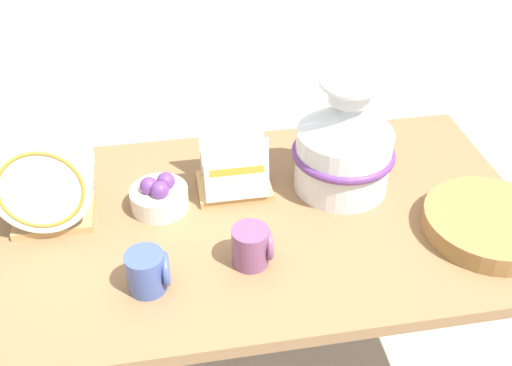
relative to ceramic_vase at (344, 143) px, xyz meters
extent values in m
cube|color=olive|center=(-0.26, -0.09, -0.16)|extent=(1.46, 0.83, 0.03)
cylinder|color=olive|center=(-0.94, 0.27, -0.49)|extent=(0.06, 0.06, 0.63)
cylinder|color=olive|center=(0.42, 0.27, -0.49)|extent=(0.06, 0.06, 0.63)
cylinder|color=silver|center=(0.00, 0.00, -0.05)|extent=(0.26, 0.26, 0.18)
cone|color=silver|center=(0.00, 0.00, 0.08)|extent=(0.26, 0.26, 0.09)
cylinder|color=silver|center=(0.00, 0.00, 0.15)|extent=(0.11, 0.11, 0.05)
torus|color=silver|center=(0.00, 0.00, 0.18)|extent=(0.16, 0.16, 0.02)
torus|color=#60337A|center=(0.00, 0.00, -0.03)|extent=(0.28, 0.28, 0.02)
cube|color=tan|center=(-0.78, -0.01, -0.13)|extent=(0.20, 0.15, 0.02)
cylinder|color=tan|center=(-0.85, 0.05, -0.09)|extent=(0.01, 0.01, 0.06)
cylinder|color=tan|center=(-0.71, 0.05, -0.09)|extent=(0.01, 0.01, 0.06)
cylinder|color=silver|center=(-0.78, -0.08, 0.00)|extent=(0.24, 0.05, 0.24)
torus|color=gold|center=(-0.78, -0.08, 0.00)|extent=(0.21, 0.04, 0.21)
cylinder|color=silver|center=(-0.78, -0.04, 0.00)|extent=(0.24, 0.05, 0.24)
cylinder|color=silver|center=(-0.78, -0.01, 0.00)|extent=(0.24, 0.05, 0.24)
cylinder|color=silver|center=(-0.78, 0.02, 0.00)|extent=(0.24, 0.05, 0.24)
cylinder|color=silver|center=(-0.78, 0.05, 0.00)|extent=(0.24, 0.05, 0.24)
cube|color=tan|center=(-0.30, 0.03, -0.13)|extent=(0.20, 0.15, 0.02)
cylinder|color=tan|center=(-0.37, 0.09, -0.09)|extent=(0.01, 0.01, 0.06)
cylinder|color=tan|center=(-0.23, 0.09, -0.09)|extent=(0.01, 0.01, 0.06)
cube|color=silver|center=(-0.30, -0.03, -0.03)|extent=(0.17, 0.03, 0.17)
cube|color=silver|center=(-0.30, 0.03, -0.03)|extent=(0.17, 0.03, 0.17)
cube|color=silver|center=(-0.30, 0.10, -0.03)|extent=(0.17, 0.03, 0.17)
cube|color=gold|center=(-0.30, -0.03, -0.03)|extent=(0.15, 0.01, 0.02)
cylinder|color=olive|center=(0.32, -0.25, -0.14)|extent=(0.33, 0.33, 0.01)
cylinder|color=olive|center=(0.32, -0.25, -0.13)|extent=(0.33, 0.33, 0.01)
cylinder|color=olive|center=(0.32, -0.25, -0.12)|extent=(0.33, 0.33, 0.01)
cylinder|color=olive|center=(0.32, -0.25, -0.11)|extent=(0.33, 0.33, 0.01)
cylinder|color=olive|center=(0.32, -0.25, -0.10)|extent=(0.33, 0.33, 0.01)
cylinder|color=olive|center=(0.32, -0.25, -0.09)|extent=(0.33, 0.33, 0.01)
cylinder|color=#42569E|center=(-0.55, -0.30, -0.09)|extent=(0.09, 0.09, 0.10)
torus|color=#42569E|center=(-0.50, -0.30, -0.09)|extent=(0.02, 0.08, 0.08)
cylinder|color=#7A4770|center=(-0.30, -0.26, -0.09)|extent=(0.09, 0.09, 0.10)
torus|color=#7A4770|center=(-0.26, -0.26, -0.09)|extent=(0.02, 0.08, 0.08)
cylinder|color=silver|center=(-0.51, -0.01, -0.11)|extent=(0.15, 0.15, 0.06)
sphere|color=#60337A|center=(-0.53, -0.01, -0.07)|extent=(0.05, 0.05, 0.05)
sphere|color=#60337A|center=(-0.48, 0.00, -0.07)|extent=(0.05, 0.05, 0.05)
sphere|color=#60337A|center=(-0.50, -0.03, -0.07)|extent=(0.05, 0.05, 0.05)
camera|label=1|loc=(-0.47, -1.29, 0.89)|focal=42.00mm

